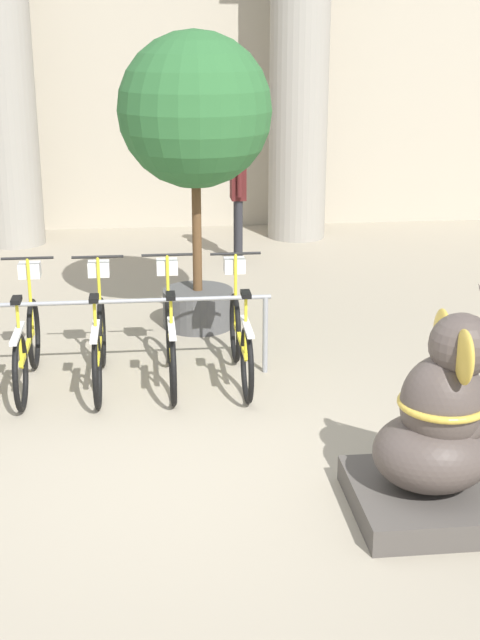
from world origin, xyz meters
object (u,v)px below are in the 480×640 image
Objects in this scene: bicycle_4 at (240,336)px; elephant_statue at (439,437)px; bicycle_2 at (99,341)px; person_pedestrian at (238,184)px; bicycle_1 at (27,343)px; potted_tree at (195,122)px; bicycle_3 at (170,338)px.

elephant_statue is (1.05, -2.54, 0.14)m from bicycle_4.
elephant_statue reaches higher than bicycle_4.
person_pedestrian is (1.74, 4.37, 0.66)m from bicycle_2.
potted_tree is at bearing 43.03° from bicycle_1.
elephant_statue reaches higher than bicycle_1.
bicycle_2 is 0.54× the size of potted_tree.
person_pedestrian is (2.38, 4.35, 0.66)m from bicycle_1.
bicycle_2 is 1.02× the size of elephant_statue.
bicycle_3 and bicycle_4 have the same top height.
person_pedestrian is at bearing 68.30° from bicycle_2.
bicycle_2 is at bearing 179.45° from bicycle_4.
bicycle_1 is at bearing 179.04° from bicycle_4.
bicycle_4 is at bearing -0.96° from bicycle_1.
person_pedestrian is 3.12m from potted_tree.
bicycle_1 is 5.00m from person_pedestrian.
bicycle_4 is (1.29, -0.01, 0.00)m from bicycle_2.
person_pedestrian is at bearing 84.21° from bicycle_4.
bicycle_4 is (0.65, -0.02, 0.00)m from bicycle_3.
bicycle_4 is at bearing -1.74° from bicycle_3.
potted_tree reaches higher than elephant_statue.
bicycle_2 is at bearing -111.70° from person_pedestrian.
elephant_statue is 6.96m from person_pedestrian.
elephant_statue is 0.92× the size of person_pedestrian.
bicycle_2 is at bearing -1.79° from bicycle_1.
person_pedestrian reaches higher than bicycle_1.
bicycle_1 is 1.00× the size of bicycle_2.
elephant_statue reaches higher than bicycle_2.
elephant_statue is at bearing -85.02° from person_pedestrian.
bicycle_1 is at bearing 139.30° from elephant_statue.
bicycle_4 is 2.40m from potted_tree.
bicycle_1 is 3.94m from elephant_statue.
potted_tree is at bearing -104.74° from person_pedestrian.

